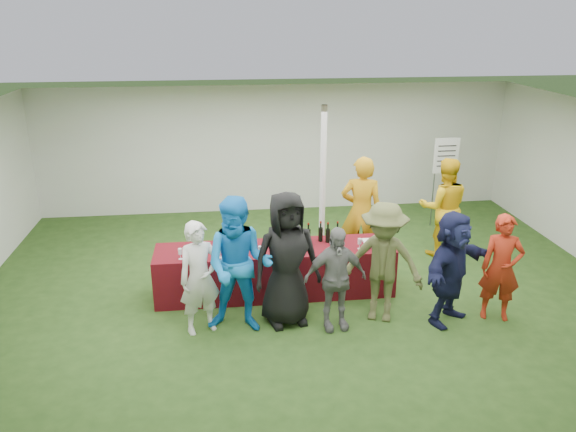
{
  "coord_description": "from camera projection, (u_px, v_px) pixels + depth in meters",
  "views": [
    {
      "loc": [
        -1.17,
        -7.68,
        4.08
      ],
      "look_at": [
        -0.22,
        0.07,
        1.25
      ],
      "focal_mm": 35.0,
      "sensor_mm": 36.0,
      "label": 1
    }
  ],
  "objects": [
    {
      "name": "ground",
      "position": [
        303.0,
        293.0,
        8.69
      ],
      "size": [
        60.0,
        60.0,
        0.0
      ],
      "primitive_type": "plane",
      "color": "#284719",
      "rests_on": "ground"
    },
    {
      "name": "tent",
      "position": [
        323.0,
        186.0,
        9.41
      ],
      "size": [
        10.0,
        10.0,
        10.0
      ],
      "color": "white",
      "rests_on": "ground"
    },
    {
      "name": "serving_table",
      "position": [
        275.0,
        270.0,
        8.58
      ],
      "size": [
        3.6,
        0.8,
        0.75
      ],
      "primitive_type": "cube",
      "color": "#5F0D0E",
      "rests_on": "ground"
    },
    {
      "name": "wine_bottles",
      "position": [
        315.0,
        235.0,
        8.61
      ],
      "size": [
        0.78,
        0.15,
        0.32
      ],
      "color": "black",
      "rests_on": "serving_table"
    },
    {
      "name": "wine_glasses",
      "position": [
        250.0,
        249.0,
        8.13
      ],
      "size": [
        2.7,
        0.17,
        0.16
      ],
      "color": "silver",
      "rests_on": "serving_table"
    },
    {
      "name": "water_bottle",
      "position": [
        275.0,
        239.0,
        8.49
      ],
      "size": [
        0.07,
        0.07,
        0.23
      ],
      "color": "silver",
      "rests_on": "serving_table"
    },
    {
      "name": "bar_towel",
      "position": [
        371.0,
        241.0,
        8.66
      ],
      "size": [
        0.25,
        0.18,
        0.03
      ],
      "primitive_type": "cube",
      "color": "white",
      "rests_on": "serving_table"
    },
    {
      "name": "dump_bucket",
      "position": [
        379.0,
        243.0,
        8.39
      ],
      "size": [
        0.24,
        0.24,
        0.18
      ],
      "primitive_type": "cylinder",
      "color": "slate",
      "rests_on": "serving_table"
    },
    {
      "name": "wine_list_sign",
      "position": [
        445.0,
        162.0,
        11.02
      ],
      "size": [
        0.5,
        0.03,
        1.8
      ],
      "color": "slate",
      "rests_on": "ground"
    },
    {
      "name": "staff_pourer",
      "position": [
        361.0,
        212.0,
        9.37
      ],
      "size": [
        0.79,
        0.62,
        1.9
      ],
      "primitive_type": "imported",
      "rotation": [
        0.0,
        0.0,
        2.88
      ],
      "color": "#C28512",
      "rests_on": "ground"
    },
    {
      "name": "staff_back",
      "position": [
        444.0,
        207.0,
        9.79
      ],
      "size": [
        0.97,
        0.82,
        1.77
      ],
      "primitive_type": "imported",
      "rotation": [
        0.0,
        0.0,
        2.96
      ],
      "color": "yellow",
      "rests_on": "ground"
    },
    {
      "name": "customer_0",
      "position": [
        200.0,
        278.0,
        7.4
      ],
      "size": [
        0.67,
        0.57,
        1.57
      ],
      "primitive_type": "imported",
      "rotation": [
        0.0,
        0.0,
        0.39
      ],
      "color": "silver",
      "rests_on": "ground"
    },
    {
      "name": "customer_1",
      "position": [
        239.0,
        266.0,
        7.39
      ],
      "size": [
        1.05,
        0.9,
        1.89
      ],
      "primitive_type": "imported",
      "rotation": [
        0.0,
        0.0,
        -0.22
      ],
      "color": "#157FD8",
      "rests_on": "ground"
    },
    {
      "name": "customer_2",
      "position": [
        287.0,
        259.0,
        7.57
      ],
      "size": [
        1.03,
        0.78,
        1.9
      ],
      "primitive_type": "imported",
      "rotation": [
        0.0,
        0.0,
        0.2
      ],
      "color": "black",
      "rests_on": "ground"
    },
    {
      "name": "customer_3",
      "position": [
        335.0,
        279.0,
        7.5
      ],
      "size": [
        0.89,
        0.43,
        1.47
      ],
      "primitive_type": "imported",
      "rotation": [
        0.0,
        0.0,
        0.09
      ],
      "color": "slate",
      "rests_on": "ground"
    },
    {
      "name": "customer_4",
      "position": [
        383.0,
        263.0,
        7.67
      ],
      "size": [
        1.27,
        1.01,
        1.73
      ],
      "primitive_type": "imported",
      "rotation": [
        0.0,
        0.0,
        -0.38
      ],
      "color": "#4F532C",
      "rests_on": "ground"
    },
    {
      "name": "customer_5",
      "position": [
        451.0,
        268.0,
        7.64
      ],
      "size": [
        1.48,
        1.3,
        1.62
      ],
      "primitive_type": "imported",
      "rotation": [
        0.0,
        0.0,
        0.66
      ],
      "color": "#16193C",
      "rests_on": "ground"
    },
    {
      "name": "customer_6",
      "position": [
        501.0,
        268.0,
        7.73
      ],
      "size": [
        0.64,
        0.52,
        1.54
      ],
      "primitive_type": "imported",
      "rotation": [
        0.0,
        0.0,
        -0.3
      ],
      "color": "#A32411",
      "rests_on": "ground"
    }
  ]
}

